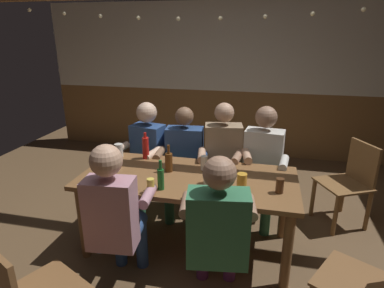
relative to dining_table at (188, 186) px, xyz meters
The scene contains 23 objects.
ground_plane 0.63m from the dining_table, 90.00° to the right, with size 7.12×7.12×0.00m, color brown.
back_wall_upper 2.87m from the dining_table, 90.00° to the left, with size 5.93×0.12×1.34m, color silver.
back_wall_wainscot 2.66m from the dining_table, 90.00° to the left, with size 5.93×0.12×1.04m, color brown.
dining_table is the anchor object (origin of this frame).
person_0 0.92m from the dining_table, 135.24° to the left, with size 0.54×0.57×1.21m.
person_1 0.68m from the dining_table, 107.68° to the left, with size 0.57×0.56×1.18m.
person_2 0.70m from the dining_table, 71.19° to the left, with size 0.57×0.58×1.24m.
person_3 0.91m from the dining_table, 46.01° to the left, with size 0.56×0.55×1.23m.
person_4 0.76m from the dining_table, 120.98° to the right, with size 0.51×0.53×1.24m.
person_5 0.75m from the dining_table, 60.55° to the right, with size 0.58×0.56×1.22m.
chair_empty_near_right 1.72m from the dining_table, 26.99° to the left, with size 0.59×0.59×0.88m.
chair_empty_far_end 1.54m from the dining_table, 29.76° to the right, with size 0.60×0.60×0.88m.
plate_0 0.77m from the dining_table, behind, with size 0.22×0.22×0.01m, color white.
bottle_0 0.38m from the dining_table, 117.53° to the right, with size 0.05×0.05×0.25m.
bottle_1 0.28m from the dining_table, 161.27° to the left, with size 0.07×0.07×0.25m.
bottle_2 0.64m from the dining_table, 147.57° to the left, with size 0.07×0.07×0.27m.
pint_glass_0 0.45m from the dining_table, 119.97° to the right, with size 0.06×0.06×0.12m, color #E5C64C.
pint_glass_1 0.53m from the dining_table, 15.29° to the right, with size 0.08×0.08×0.13m, color gold.
pint_glass_2 0.27m from the dining_table, 28.03° to the right, with size 0.08×0.08×0.11m, color white.
pint_glass_3 0.87m from the dining_table, 158.99° to the left, with size 0.08×0.08×0.14m, color white.
pint_glass_4 0.81m from the dining_table, 10.15° to the right, with size 0.06×0.06×0.12m, color #4C2D19.
pint_glass_5 0.26m from the dining_table, 57.60° to the left, with size 0.06×0.06×0.13m, color white.
string_lights 1.53m from the dining_table, 90.00° to the left, with size 4.19×0.04×0.17m.
Camera 1 is at (0.62, -2.47, 1.93)m, focal length 30.42 mm.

